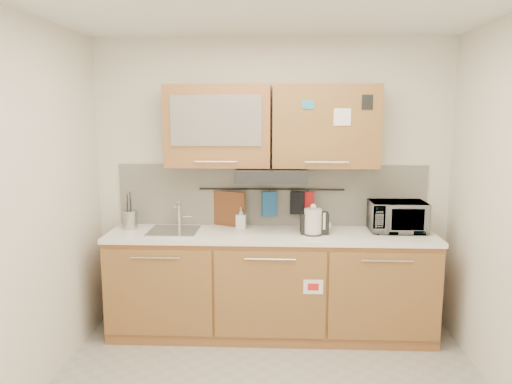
# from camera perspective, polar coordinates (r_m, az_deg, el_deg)

# --- Properties ---
(wall_back) EXTENTS (3.20, 0.00, 3.20)m
(wall_back) POSITION_cam_1_polar(r_m,az_deg,el_deg) (4.55, 1.80, 0.92)
(wall_back) COLOR silver
(wall_back) RESTS_ON ground
(wall_left) EXTENTS (0.00, 3.00, 3.00)m
(wall_left) POSITION_cam_1_polar(r_m,az_deg,el_deg) (3.50, -25.86, -2.54)
(wall_left) COLOR silver
(wall_left) RESTS_ON ground
(base_cabinet) EXTENTS (2.80, 0.64, 0.88)m
(base_cabinet) POSITION_cam_1_polar(r_m,az_deg,el_deg) (4.48, 1.68, -11.07)
(base_cabinet) COLOR #9E6738
(base_cabinet) RESTS_ON floor
(countertop) EXTENTS (2.82, 0.62, 0.04)m
(countertop) POSITION_cam_1_polar(r_m,az_deg,el_deg) (4.33, 1.71, -4.92)
(countertop) COLOR white
(countertop) RESTS_ON base_cabinet
(backsplash) EXTENTS (2.80, 0.02, 0.56)m
(backsplash) POSITION_cam_1_polar(r_m,az_deg,el_deg) (4.56, 1.79, -0.35)
(backsplash) COLOR silver
(backsplash) RESTS_ON countertop
(upper_cabinets) EXTENTS (1.82, 0.37, 0.70)m
(upper_cabinets) POSITION_cam_1_polar(r_m,az_deg,el_deg) (4.33, 1.73, 7.54)
(upper_cabinets) COLOR #9E6738
(upper_cabinets) RESTS_ON wall_back
(range_hood) EXTENTS (0.60, 0.46, 0.10)m
(range_hood) POSITION_cam_1_polar(r_m,az_deg,el_deg) (4.29, 1.76, 2.02)
(range_hood) COLOR black
(range_hood) RESTS_ON upper_cabinets
(sink) EXTENTS (0.42, 0.40, 0.26)m
(sink) POSITION_cam_1_polar(r_m,az_deg,el_deg) (4.43, -9.36, -4.38)
(sink) COLOR silver
(sink) RESTS_ON countertop
(utensil_rail) EXTENTS (1.30, 0.02, 0.02)m
(utensil_rail) POSITION_cam_1_polar(r_m,az_deg,el_deg) (4.51, 1.78, 0.32)
(utensil_rail) COLOR black
(utensil_rail) RESTS_ON backsplash
(utensil_crock) EXTENTS (0.17, 0.17, 0.33)m
(utensil_crock) POSITION_cam_1_polar(r_m,az_deg,el_deg) (4.58, -14.18, -3.05)
(utensil_crock) COLOR #A9AAAD
(utensil_crock) RESTS_ON countertop
(kettle) EXTENTS (0.19, 0.17, 0.27)m
(kettle) POSITION_cam_1_polar(r_m,az_deg,el_deg) (4.26, 6.54, -3.47)
(kettle) COLOR silver
(kettle) RESTS_ON countertop
(toaster) EXTENTS (0.24, 0.15, 0.18)m
(toaster) POSITION_cam_1_polar(r_m,az_deg,el_deg) (4.31, 6.69, -3.52)
(toaster) COLOR black
(toaster) RESTS_ON countertop
(microwave) EXTENTS (0.48, 0.33, 0.26)m
(microwave) POSITION_cam_1_polar(r_m,az_deg,el_deg) (4.51, 15.84, -2.72)
(microwave) COLOR #999999
(microwave) RESTS_ON countertop
(soap_bottle) EXTENTS (0.09, 0.09, 0.19)m
(soap_bottle) POSITION_cam_1_polar(r_m,az_deg,el_deg) (4.46, -1.72, -2.98)
(soap_bottle) COLOR #999999
(soap_bottle) RESTS_ON countertop
(cutting_board) EXTENTS (0.34, 0.17, 0.45)m
(cutting_board) POSITION_cam_1_polar(r_m,az_deg,el_deg) (4.56, -3.31, -2.71)
(cutting_board) COLOR brown
(cutting_board) RESTS_ON utensil_rail
(oven_mitt) EXTENTS (0.14, 0.08, 0.22)m
(oven_mitt) POSITION_cam_1_polar(r_m,az_deg,el_deg) (4.52, 1.53, -1.36)
(oven_mitt) COLOR #205695
(oven_mitt) RESTS_ON utensil_rail
(dark_pouch) EXTENTS (0.13, 0.05, 0.20)m
(dark_pouch) POSITION_cam_1_polar(r_m,az_deg,el_deg) (4.52, 4.75, -1.26)
(dark_pouch) COLOR black
(dark_pouch) RESTS_ON utensil_rail
(pot_holder) EXTENTS (0.12, 0.03, 0.15)m
(pot_holder) POSITION_cam_1_polar(r_m,az_deg,el_deg) (4.52, 5.88, -0.93)
(pot_holder) COLOR red
(pot_holder) RESTS_ON utensil_rail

